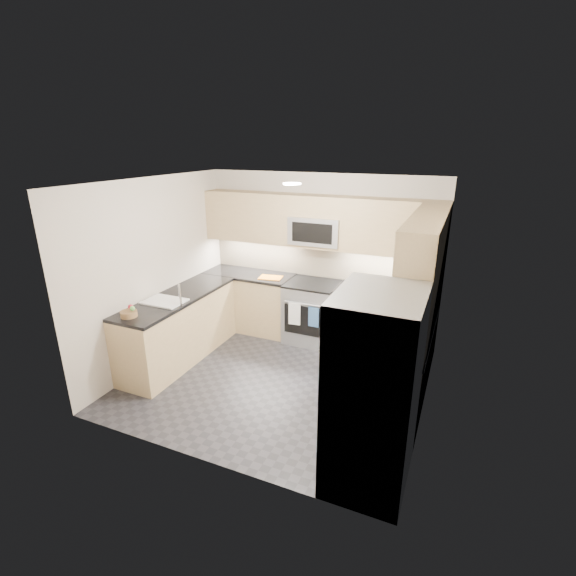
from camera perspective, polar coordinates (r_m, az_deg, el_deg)
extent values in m
cube|color=#232328|center=(5.54, -1.47, -12.42)|extent=(3.60, 3.20, 0.00)
cube|color=beige|center=(4.73, -1.74, 14.28)|extent=(3.60, 3.20, 0.02)
cube|color=beige|center=(6.42, 4.45, 4.25)|extent=(3.60, 0.02, 2.50)
cube|color=beige|center=(3.73, -12.10, -7.73)|extent=(3.60, 0.02, 2.50)
cube|color=beige|center=(5.95, -17.54, 2.17)|extent=(0.02, 3.20, 2.50)
cube|color=beige|center=(4.59, 19.30, -3.12)|extent=(0.02, 3.20, 2.50)
cube|color=tan|center=(6.83, -5.24, -1.90)|extent=(1.42, 0.60, 0.90)
cube|color=tan|center=(6.16, 12.98, -4.79)|extent=(1.42, 0.60, 0.90)
cube|color=tan|center=(5.08, 15.04, -10.41)|extent=(0.60, 1.70, 0.90)
cube|color=tan|center=(6.04, -14.59, -5.40)|extent=(0.60, 2.00, 0.90)
cube|color=black|center=(6.67, -5.37, 1.86)|extent=(1.42, 0.63, 0.04)
cube|color=black|center=(5.98, 13.31, -0.68)|extent=(1.42, 0.63, 0.04)
cube|color=black|center=(4.87, 15.52, -5.60)|extent=(0.63, 1.70, 0.04)
cube|color=black|center=(5.87, -14.98, -1.23)|extent=(0.63, 2.00, 0.04)
cube|color=tan|center=(6.13, 4.04, 9.06)|extent=(3.60, 0.35, 0.75)
cube|color=tan|center=(4.69, 18.25, 4.89)|extent=(0.35, 1.95, 0.75)
cube|color=#C5AF8E|center=(6.43, 4.42, 3.77)|extent=(3.60, 0.01, 0.51)
cube|color=#C5AF8E|center=(5.03, 19.63, -1.87)|extent=(0.01, 2.30, 0.51)
cube|color=#93959A|center=(6.38, 3.30, -3.35)|extent=(0.76, 0.65, 0.91)
cube|color=black|center=(6.22, 3.38, 0.56)|extent=(0.76, 0.65, 0.03)
cube|color=black|center=(6.10, 2.22, -4.50)|extent=(0.62, 0.02, 0.45)
cylinder|color=#B2B5BA|center=(5.98, 2.19, -2.20)|extent=(0.60, 0.02, 0.02)
cube|color=#A5A7AD|center=(6.13, 3.93, 7.87)|extent=(0.76, 0.40, 0.40)
cube|color=black|center=(5.94, 3.26, 7.51)|extent=(0.60, 0.01, 0.28)
cube|color=#A3A7AB|center=(3.75, 11.64, -13.63)|extent=(0.70, 0.90, 1.80)
cylinder|color=#B2B5BA|center=(3.65, 5.24, -13.36)|extent=(0.02, 0.02, 1.20)
cylinder|color=#B2B5BA|center=(3.95, 6.92, -10.71)|extent=(0.02, 0.02, 1.20)
cube|color=white|center=(5.70, -16.47, -2.41)|extent=(0.52, 0.38, 0.16)
cylinder|color=silver|center=(5.48, -14.56, -0.90)|extent=(0.03, 0.03, 0.28)
cylinder|color=#5AA546|center=(5.85, 15.64, -0.30)|extent=(0.30, 0.30, 0.16)
cube|color=orange|center=(6.41, -2.41, 1.43)|extent=(0.38, 0.29, 0.01)
cylinder|color=olive|center=(5.34, -20.94, -3.32)|extent=(0.23, 0.23, 0.07)
sphere|color=maroon|center=(5.32, -20.72, -2.44)|extent=(0.06, 0.06, 0.06)
sphere|color=#62B14C|center=(5.27, -20.52, -2.64)|extent=(0.06, 0.06, 0.06)
cube|color=white|center=(6.07, 0.89, -3.57)|extent=(0.18, 0.03, 0.33)
cube|color=#2E507F|center=(5.98, 3.50, -4.00)|extent=(0.16, 0.02, 0.30)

